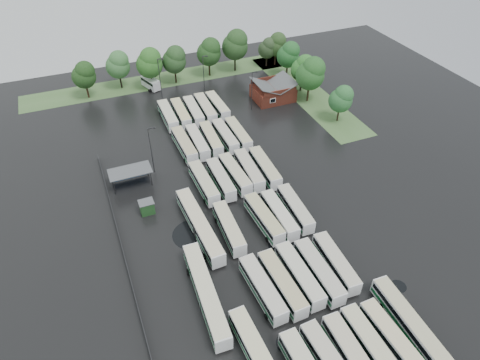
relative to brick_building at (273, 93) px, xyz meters
name	(u,v)px	position (x,y,z in m)	size (l,w,h in m)	color
ground	(256,234)	(-24.00, -42.77, -1.87)	(160.00, 160.00, 0.00)	black
brick_building	(273,93)	(0.00, 0.00, 0.00)	(10.07, 8.60, 5.39)	brown
wash_shed	(130,172)	(-41.20, -20.74, 1.12)	(8.20, 4.20, 3.58)	#2D2D30
utility_hut	(147,207)	(-40.20, -30.17, -0.55)	(2.70, 2.20, 2.62)	#1A421A
grass_strip_north	(169,79)	(-22.00, 22.03, -1.86)	(80.00, 10.00, 0.01)	#466B35
grass_strip_east	(306,92)	(10.00, 0.03, -1.86)	(10.00, 50.00, 0.01)	#466B35
west_fence	(119,236)	(-46.20, -34.77, -1.27)	(0.10, 50.00, 1.20)	#2D2D30
bus_r0c2	(352,356)	(-22.01, -68.98, -0.08)	(2.69, 11.72, 3.25)	white
bus_r0c3	(371,346)	(-18.91, -68.77, -0.08)	(2.53, 11.69, 3.25)	white
bus_r0c4	(391,338)	(-15.70, -68.81, -0.14)	(2.72, 11.32, 3.13)	white
bus_r1c0	(263,288)	(-28.32, -54.91, -0.08)	(2.96, 11.75, 3.25)	white
bus_r1c1	(282,283)	(-25.24, -55.19, -0.06)	(2.89, 11.89, 3.29)	white
bus_r1c2	(299,275)	(-22.08, -54.83, -0.05)	(2.65, 11.89, 3.30)	white
bus_r1c3	(319,271)	(-18.95, -55.35, -0.04)	(2.58, 11.92, 3.32)	white
bus_r1c4	(336,263)	(-15.56, -54.84, -0.13)	(2.95, 11.47, 3.16)	white
bus_r2c0	(229,228)	(-28.38, -41.24, -0.12)	(2.89, 11.51, 3.18)	white
bus_r2c2	(264,218)	(-21.83, -41.41, -0.11)	(2.93, 11.54, 3.19)	white
bus_r2c3	(279,215)	(-18.92, -41.65, -0.13)	(2.56, 11.37, 3.16)	white
bus_r2c4	(295,208)	(-15.52, -41.22, -0.15)	(2.92, 11.34, 3.13)	white
bus_r3c0	(204,183)	(-28.50, -28.08, -0.08)	(2.72, 11.72, 3.25)	white
bus_r3c1	(221,179)	(-25.03, -28.26, -0.13)	(2.52, 11.34, 3.15)	white
bus_r3c2	(235,174)	(-21.87, -27.78, -0.10)	(2.89, 11.60, 3.21)	white
bus_r3c3	(249,170)	(-18.80, -27.74, -0.07)	(3.01, 11.83, 3.27)	white
bus_r3c4	(265,168)	(-15.54, -28.26, -0.06)	(2.93, 11.91, 3.29)	white
bus_r4c0	(184,145)	(-28.28, -14.19, -0.07)	(2.73, 11.80, 3.27)	white
bus_r4c1	(198,142)	(-25.24, -14.14, -0.12)	(2.65, 11.46, 3.18)	white
bus_r4c2	(211,139)	(-22.08, -14.09, -0.14)	(2.93, 11.40, 3.14)	white
bus_r4c3	(225,136)	(-18.80, -14.24, -0.12)	(2.44, 11.41, 3.18)	white
bus_r4c4	(238,134)	(-15.77, -14.59, -0.12)	(2.56, 11.45, 3.18)	white
bus_r5c0	(168,115)	(-28.31, -0.69, -0.09)	(2.64, 11.65, 3.23)	white
bus_r5c1	(181,113)	(-25.14, -0.87, -0.12)	(2.74, 11.46, 3.17)	white
bus_r5c2	(194,111)	(-21.99, -1.10, -0.11)	(2.86, 11.58, 3.20)	white
bus_r5c3	(205,108)	(-18.91, -0.95, -0.06)	(2.87, 11.87, 3.28)	white
bus_r5c4	(217,106)	(-15.67, -0.72, -0.12)	(2.62, 11.45, 3.18)	white
artic_bus_west_b	(199,226)	(-32.92, -38.86, -0.03)	(3.23, 17.94, 3.31)	white
artic_bus_west_c	(206,293)	(-36.41, -52.46, -0.03)	(3.42, 17.98, 3.32)	white
artic_bus_east	(414,330)	(-11.96, -69.04, -0.13)	(2.87, 16.98, 3.14)	white
minibus	(151,83)	(-28.08, 18.39, -0.31)	(4.33, 6.84, 2.81)	silver
tree_north_0	(84,75)	(-44.43, 19.29, 4.62)	(6.09, 6.09, 10.09)	#3A2517
tree_north_1	(118,64)	(-35.37, 21.54, 4.93)	(6.38, 6.38, 10.57)	black
tree_north_2	(150,63)	(-27.63, 18.03, 5.55)	(6.95, 6.95, 11.52)	black
tree_north_3	(175,59)	(-20.71, 18.73, 5.04)	(6.48, 6.48, 10.74)	black
tree_north_4	(209,52)	(-10.48, 19.50, 5.30)	(6.72, 6.72, 11.14)	black
tree_north_5	(236,44)	(-2.49, 19.78, 6.04)	(7.42, 7.42, 12.28)	black
tree_north_6	(276,44)	(10.08, 18.96, 4.51)	(5.99, 5.99, 9.92)	black
tree_east_0	(342,99)	(9.96, -15.88, 4.14)	(5.64, 5.64, 9.33)	black
tree_east_1	(311,73)	(8.18, -4.38, 5.86)	(7.25, 7.25, 12.01)	#352516
tree_east_2	(303,68)	(9.28, 1.40, 4.64)	(6.11, 6.11, 10.12)	black
tree_east_3	(289,54)	(9.63, 10.34, 4.81)	(6.27, 6.27, 10.39)	#39291F
tree_east_4	(268,48)	(7.40, 19.16, 3.73)	(5.26, 5.26, 8.70)	black
lamp_post_ne	(252,88)	(-7.20, -2.87, 4.03)	(1.56, 0.30, 10.16)	#2D2D30
lamp_post_nw	(151,147)	(-36.00, -18.63, 4.25)	(1.62, 0.32, 10.54)	#2D2D30
lamp_post_back_w	(160,76)	(-26.52, 11.95, 4.35)	(1.65, 0.32, 10.70)	#2D2D30
lamp_post_back_e	(204,71)	(-14.89, 11.46, 3.79)	(1.50, 0.29, 9.74)	#2D2D30
puddle_0	(290,343)	(-28.04, -63.40, -1.86)	(3.84, 3.84, 0.01)	black
puddle_1	(382,319)	(-14.06, -65.19, -1.86)	(4.66, 4.66, 0.01)	black
puddle_2	(194,234)	(-34.06, -38.72, -1.86)	(7.50, 7.50, 0.01)	black
puddle_3	(282,246)	(-20.91, -47.07, -1.86)	(4.88, 4.88, 0.01)	black
puddle_4	(398,286)	(-8.07, -61.38, -1.86)	(2.50, 2.50, 0.01)	black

